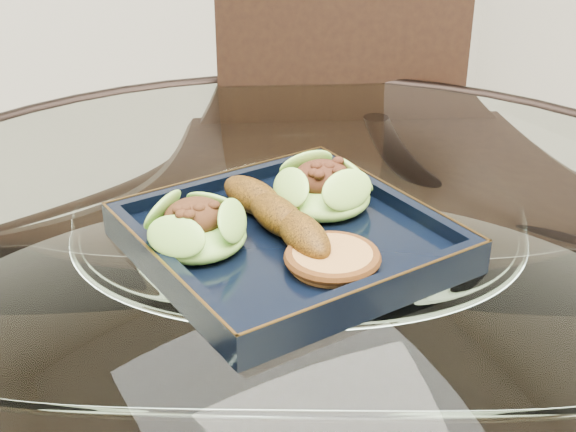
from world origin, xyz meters
name	(u,v)px	position (x,y,z in m)	size (l,w,h in m)	color
dining_table	(297,381)	(0.00, 0.00, 0.60)	(1.13, 1.13, 0.77)	white
dining_chair	(346,244)	(0.27, 0.33, 0.53)	(0.55, 0.55, 0.95)	black
navy_plate	(288,243)	(-0.01, 0.00, 0.77)	(0.27, 0.27, 0.02)	black
lettuce_wrap_left	(197,231)	(-0.10, 0.02, 0.80)	(0.09, 0.09, 0.03)	#61A530
lettuce_wrap_right	(323,191)	(0.05, 0.04, 0.80)	(0.10, 0.10, 0.04)	#62A42F
roasted_plantain	(277,215)	(-0.02, 0.01, 0.80)	(0.18, 0.04, 0.03)	#663C0A
crumb_patty	(332,259)	(0.00, -0.07, 0.79)	(0.08, 0.08, 0.01)	#B4743C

